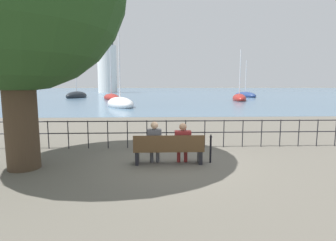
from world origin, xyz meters
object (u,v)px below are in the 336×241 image
(park_bench, at_px, (169,150))
(sailboat_3, at_px, (239,98))
(sailboat_2, at_px, (77,96))
(seated_person_right, at_px, (183,141))
(sailboat_1, at_px, (111,98))
(harbor_lighthouse, at_px, (107,66))
(closed_umbrella, at_px, (211,147))
(seated_person_left, at_px, (155,141))
(sailboat_4, at_px, (245,95))
(sailboat_0, at_px, (120,103))

(park_bench, xyz_separation_m, sailboat_3, (12.69, 33.56, -0.11))
(park_bench, bearing_deg, sailboat_2, 109.94)
(sailboat_2, bearing_deg, seated_person_right, -54.61)
(sailboat_1, distance_m, harbor_lighthouse, 47.00)
(park_bench, xyz_separation_m, closed_umbrella, (1.28, 0.11, 0.06))
(seated_person_left, bearing_deg, sailboat_3, 68.61)
(park_bench, distance_m, harbor_lighthouse, 84.98)
(seated_person_right, bearing_deg, seated_person_left, 179.98)
(harbor_lighthouse, bearing_deg, sailboat_4, -45.89)
(park_bench, xyz_separation_m, seated_person_left, (-0.42, 0.08, 0.26))
(seated_person_left, xyz_separation_m, closed_umbrella, (1.70, 0.03, -0.20))
(park_bench, height_order, seated_person_right, seated_person_right)
(sailboat_2, bearing_deg, seated_person_left, -55.59)
(sailboat_2, height_order, sailboat_4, sailboat_2)
(seated_person_right, relative_size, sailboat_0, 0.10)
(park_bench, bearing_deg, seated_person_left, 169.59)
(sailboat_1, relative_size, sailboat_4, 1.41)
(harbor_lighthouse, bearing_deg, seated_person_left, -78.57)
(sailboat_0, bearing_deg, sailboat_3, 9.66)
(seated_person_left, distance_m, sailboat_2, 46.51)
(sailboat_0, bearing_deg, sailboat_1, 78.16)
(closed_umbrella, bearing_deg, seated_person_left, -179.06)
(closed_umbrella, distance_m, sailboat_3, 35.35)
(park_bench, height_order, closed_umbrella, same)
(park_bench, height_order, sailboat_2, sailboat_2)
(seated_person_left, distance_m, closed_umbrella, 1.72)
(park_bench, distance_m, sailboat_4, 49.90)
(sailboat_3, bearing_deg, seated_person_right, -98.04)
(seated_person_right, distance_m, closed_umbrella, 0.88)
(closed_umbrella, bearing_deg, park_bench, -175.27)
(sailboat_0, xyz_separation_m, sailboat_1, (-3.68, 15.76, -0.04))
(seated_person_left, distance_m, sailboat_1, 38.18)
(closed_umbrella, xyz_separation_m, sailboat_3, (11.41, 33.45, -0.17))
(sailboat_0, distance_m, harbor_lighthouse, 62.97)
(seated_person_left, relative_size, seated_person_right, 1.04)
(seated_person_right, xyz_separation_m, sailboat_4, (17.61, 46.45, -0.36))
(park_bench, relative_size, sailboat_4, 0.26)
(seated_person_left, distance_m, harbor_lighthouse, 84.79)
(sailboat_1, distance_m, sailboat_3, 21.19)
(seated_person_left, height_order, sailboat_4, sailboat_4)
(sailboat_1, height_order, sailboat_3, sailboat_1)
(park_bench, relative_size, closed_umbrella, 2.32)
(sailboat_0, distance_m, sailboat_2, 25.01)
(sailboat_0, relative_size, sailboat_3, 1.54)
(seated_person_left, height_order, sailboat_1, sailboat_1)
(seated_person_left, relative_size, sailboat_4, 0.16)
(harbor_lighthouse, bearing_deg, seated_person_right, -78.01)
(closed_umbrella, bearing_deg, harbor_lighthouse, 102.56)
(seated_person_right, distance_m, sailboat_3, 35.66)
(sailboat_0, xyz_separation_m, sailboat_4, (22.49, 24.82, -0.05))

